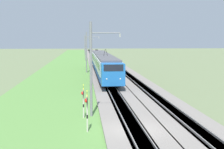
% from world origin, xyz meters
% --- Properties ---
extents(ground_plane, '(400.00, 400.00, 0.00)m').
position_xyz_m(ground_plane, '(0.00, 0.00, 0.00)').
color(ground_plane, '#6B7A51').
extents(ballast_main, '(240.00, 4.40, 0.30)m').
position_xyz_m(ballast_main, '(50.00, 0.00, 0.15)').
color(ballast_main, gray).
rests_on(ballast_main, ground).
extents(ballast_adjacent, '(240.00, 4.40, 0.30)m').
position_xyz_m(ballast_adjacent, '(50.00, -4.30, 0.15)').
color(ballast_adjacent, gray).
rests_on(ballast_adjacent, ground).
extents(track_main, '(240.00, 1.57, 0.45)m').
position_xyz_m(track_main, '(50.00, 0.00, 0.16)').
color(track_main, '#4C4238').
rests_on(track_main, ground).
extents(track_adjacent, '(240.00, 1.57, 0.45)m').
position_xyz_m(track_adjacent, '(50.00, -4.30, 0.16)').
color(track_adjacent, '#4C4238').
rests_on(track_adjacent, ground).
extents(grass_verge, '(240.00, 13.64, 0.12)m').
position_xyz_m(grass_verge, '(50.00, 6.07, 0.06)').
color(grass_verge, '#5B8E42').
rests_on(grass_verge, ground).
extents(passenger_train, '(38.76, 2.94, 4.96)m').
position_xyz_m(passenger_train, '(35.02, 0.00, 2.32)').
color(passenger_train, blue).
rests_on(passenger_train, ground).
extents(crossing_signal_near, '(0.70, 0.23, 3.06)m').
position_xyz_m(crossing_signal_near, '(0.28, 3.31, 1.85)').
color(crossing_signal_near, beige).
rests_on(crossing_signal_near, ground).
extents(crossing_signal_aux, '(0.70, 0.23, 2.89)m').
position_xyz_m(crossing_signal_aux, '(4.22, 3.56, 1.74)').
color(crossing_signal_aux, beige).
rests_on(crossing_signal_aux, ground).
extents(catenary_mast_near, '(0.22, 2.56, 7.95)m').
position_xyz_m(catenary_mast_near, '(4.74, 2.84, 4.11)').
color(catenary_mast_near, slate).
rests_on(catenary_mast_near, ground).
extents(catenary_mast_mid, '(0.22, 2.56, 7.92)m').
position_xyz_m(catenary_mast_mid, '(39.40, 2.84, 4.10)').
color(catenary_mast_mid, slate).
rests_on(catenary_mast_mid, ground).
extents(catenary_mast_far, '(0.22, 2.56, 7.61)m').
position_xyz_m(catenary_mast_far, '(74.06, 2.84, 3.94)').
color(catenary_mast_far, slate).
rests_on(catenary_mast_far, ground).
extents(catenary_mast_distant, '(0.22, 2.56, 8.20)m').
position_xyz_m(catenary_mast_distant, '(108.73, 2.84, 4.24)').
color(catenary_mast_distant, slate).
rests_on(catenary_mast_distant, ground).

